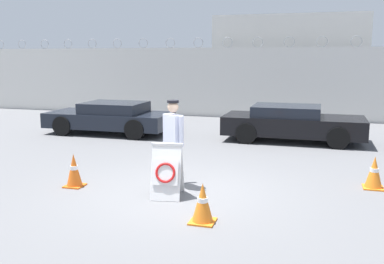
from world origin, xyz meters
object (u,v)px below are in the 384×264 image
(traffic_cone_mid, at_px, (74,170))
(parked_car_front_coupe, at_px, (110,117))
(barricade_sign, at_px, (167,170))
(traffic_cone_near, at_px, (203,203))
(parked_car_rear_sedan, at_px, (292,123))
(traffic_cone_far, at_px, (374,173))
(security_guard, at_px, (173,138))

(traffic_cone_mid, height_order, parked_car_front_coupe, parked_car_front_coupe)
(barricade_sign, height_order, parked_car_front_coupe, parked_car_front_coupe)
(traffic_cone_near, distance_m, parked_car_rear_sedan, 7.65)
(traffic_cone_far, xyz_separation_m, parked_car_front_coupe, (-8.30, 4.38, 0.25))
(parked_car_front_coupe, height_order, parked_car_rear_sedan, parked_car_rear_sedan)
(traffic_cone_mid, bearing_deg, security_guard, 19.58)
(traffic_cone_near, bearing_deg, security_guard, 121.43)
(barricade_sign, distance_m, traffic_cone_near, 1.51)
(parked_car_front_coupe, bearing_deg, parked_car_rear_sedan, -176.92)
(security_guard, bearing_deg, barricade_sign, 135.33)
(barricade_sign, xyz_separation_m, security_guard, (-0.13, 0.78, 0.50))
(security_guard, height_order, parked_car_front_coupe, security_guard)
(traffic_cone_mid, relative_size, parked_car_front_coupe, 0.16)
(barricade_sign, distance_m, security_guard, 0.94)
(barricade_sign, distance_m, parked_car_front_coupe, 7.49)
(security_guard, distance_m, traffic_cone_far, 4.26)
(traffic_cone_near, bearing_deg, barricade_sign, 132.85)
(traffic_cone_near, bearing_deg, parked_car_front_coupe, 126.62)
(security_guard, relative_size, parked_car_front_coupe, 0.41)
(barricade_sign, relative_size, parked_car_rear_sedan, 0.24)
(traffic_cone_near, relative_size, parked_car_rear_sedan, 0.15)
(traffic_cone_near, relative_size, traffic_cone_mid, 0.95)
(security_guard, height_order, traffic_cone_mid, security_guard)
(traffic_cone_near, xyz_separation_m, parked_car_front_coupe, (-5.35, 7.20, 0.25))
(barricade_sign, relative_size, traffic_cone_near, 1.58)
(security_guard, xyz_separation_m, parked_car_rear_sedan, (2.12, 5.70, -0.43))
(traffic_cone_far, distance_m, parked_car_front_coupe, 9.39)
(security_guard, xyz_separation_m, traffic_cone_mid, (-1.99, -0.71, -0.68))
(parked_car_rear_sedan, bearing_deg, traffic_cone_near, -96.92)
(traffic_cone_mid, bearing_deg, traffic_cone_far, 15.20)
(parked_car_rear_sedan, bearing_deg, parked_car_front_coupe, -176.14)
(traffic_cone_far, bearing_deg, traffic_cone_near, -136.31)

